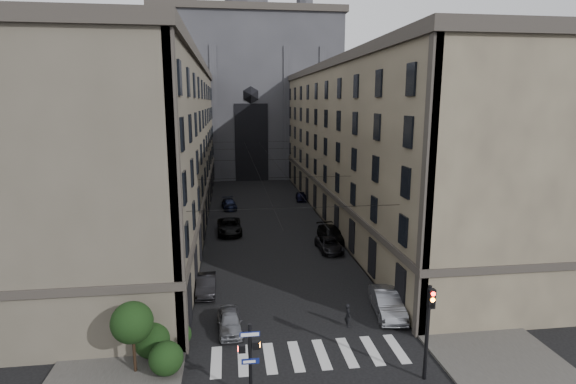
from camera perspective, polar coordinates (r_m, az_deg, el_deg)
name	(u,v)px	position (r m, az deg, el deg)	size (l,w,h in m)	color
sidewalk_left	(178,221)	(56.18, -13.75, -3.60)	(7.00, 80.00, 0.15)	#383533
sidewalk_right	(347,215)	(57.76, 7.45, -2.95)	(7.00, 80.00, 0.15)	#383533
zebra_crossing	(309,355)	(27.39, 2.66, -19.97)	(11.00, 3.20, 0.01)	beige
building_left	(149,145)	(55.00, -17.27, 5.73)	(13.60, 60.60, 18.85)	#514B3E
building_right	(372,142)	(57.06, 10.56, 6.23)	(13.60, 60.60, 18.85)	brown
gothic_tower	(248,84)	(93.14, -5.13, 13.48)	(35.00, 23.00, 58.00)	#2D2D33
pedestrian_signal_left	(250,357)	(22.87, -4.86, -20.10)	(1.02, 0.38, 4.00)	black
traffic_light_right	(429,321)	(24.80, 17.42, -15.41)	(0.34, 0.50, 5.20)	black
shrub_cluster	(150,337)	(26.53, -17.08, -17.15)	(3.90, 4.40, 3.90)	black
tram_wires	(264,161)	(54.27, -3.04, 3.92)	(14.00, 60.00, 0.43)	black
car_left_near	(230,321)	(29.73, -7.40, -15.95)	(1.53, 3.81, 1.30)	slate
car_left_midnear	(206,285)	(35.18, -10.36, -11.54)	(1.42, 4.08, 1.35)	black
car_left_midfar	(229,226)	(50.09, -7.44, -4.35)	(2.59, 5.62, 1.56)	black
car_left_far	(229,204)	(61.52, -7.48, -1.53)	(1.79, 4.41, 1.28)	black
car_right_near	(387,303)	(32.18, 12.50, -13.59)	(1.73, 4.97, 1.64)	gray
car_right_midnear	(329,245)	(44.11, 5.27, -6.67)	(2.11, 4.58, 1.27)	black
car_right_midfar	(332,234)	(47.17, 5.57, -5.34)	(2.09, 5.14, 1.49)	black
car_right_far	(301,196)	(66.02, 1.67, -0.56)	(1.50, 3.73, 1.27)	black
pedestrian	(348,315)	(30.20, 7.59, -15.24)	(0.57, 0.37, 1.55)	black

